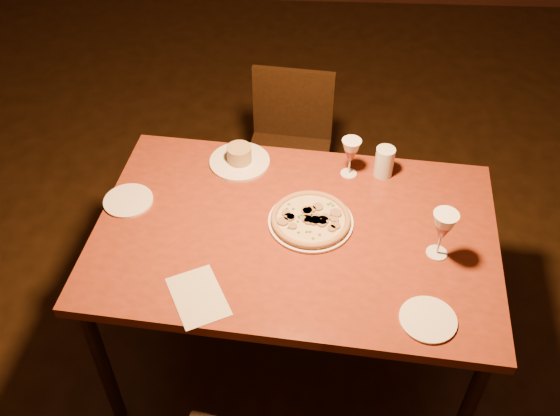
{
  "coord_description": "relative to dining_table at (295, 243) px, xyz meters",
  "views": [
    {
      "loc": [
        0.03,
        -1.56,
        2.42
      ],
      "look_at": [
        -0.06,
        0.07,
        0.84
      ],
      "focal_mm": 40.0,
      "sensor_mm": 36.0,
      "label": 1
    }
  ],
  "objects": [
    {
      "name": "wine_glass_right",
      "position": [
        0.5,
        -0.09,
        0.17
      ],
      "size": [
        0.09,
        0.09,
        0.19
      ],
      "primitive_type": null,
      "color": "#A54445",
      "rests_on": "dining_table"
    },
    {
      "name": "side_plate_near",
      "position": [
        0.44,
        -0.38,
        0.07
      ],
      "size": [
        0.18,
        0.18,
        0.01
      ],
      "primitive_type": "cylinder",
      "color": "white",
      "rests_on": "dining_table"
    },
    {
      "name": "menu_card",
      "position": [
        -0.31,
        -0.32,
        0.07
      ],
      "size": [
        0.25,
        0.28,
        0.0
      ],
      "primitive_type": "cube",
      "rotation": [
        0.0,
        0.0,
        0.47
      ],
      "color": "beige",
      "rests_on": "dining_table"
    },
    {
      "name": "floor",
      "position": [
        0.0,
        -0.02,
        -0.71
      ],
      "size": [
        7.0,
        7.0,
        0.0
      ],
      "primitive_type": "plane",
      "color": "#311E10",
      "rests_on": "ground"
    },
    {
      "name": "ramekin_saucer",
      "position": [
        -0.24,
        0.37,
        0.09
      ],
      "size": [
        0.25,
        0.25,
        0.08
      ],
      "color": "white",
      "rests_on": "dining_table"
    },
    {
      "name": "dining_table",
      "position": [
        0.0,
        0.0,
        0.0
      ],
      "size": [
        1.54,
        1.07,
        0.78
      ],
      "rotation": [
        0.0,
        0.0,
        -0.09
      ],
      "color": "maroon",
      "rests_on": "floor"
    },
    {
      "name": "wine_glass_far",
      "position": [
        0.2,
        0.33,
        0.15
      ],
      "size": [
        0.08,
        0.08,
        0.17
      ],
      "primitive_type": null,
      "color": "#A54445",
      "rests_on": "dining_table"
    },
    {
      "name": "chair_far",
      "position": [
        -0.06,
        0.89,
        -0.24
      ],
      "size": [
        0.45,
        0.45,
        0.83
      ],
      "rotation": [
        0.0,
        0.0,
        -0.11
      ],
      "color": "black",
      "rests_on": "floor"
    },
    {
      "name": "water_tumbler",
      "position": [
        0.34,
        0.33,
        0.13
      ],
      "size": [
        0.08,
        0.08,
        0.13
      ],
      "primitive_type": "cylinder",
      "color": "silver",
      "rests_on": "dining_table"
    },
    {
      "name": "pizza_plate",
      "position": [
        0.06,
        0.04,
        0.09
      ],
      "size": [
        0.31,
        0.31,
        0.03
      ],
      "color": "white",
      "rests_on": "dining_table"
    },
    {
      "name": "side_plate_left",
      "position": [
        -0.64,
        0.12,
        0.07
      ],
      "size": [
        0.19,
        0.19,
        0.01
      ],
      "primitive_type": "cylinder",
      "color": "white",
      "rests_on": "dining_table"
    }
  ]
}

